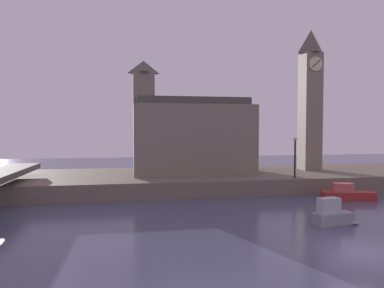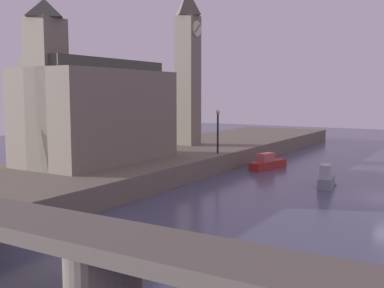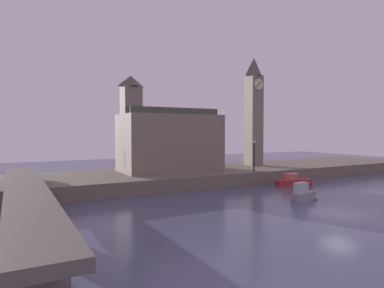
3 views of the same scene
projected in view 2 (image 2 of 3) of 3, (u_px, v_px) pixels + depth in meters
name	position (u px, v px, depth m)	size (l,w,h in m)	color
far_embankment	(144.00, 163.00, 39.81)	(70.00, 12.00, 1.50)	#6B6051
clock_tower	(188.00, 66.00, 46.45)	(2.18, 2.23, 15.35)	slate
parliament_hall	(95.00, 111.00, 35.21)	(12.21, 6.31, 11.36)	slate
bridge_span	(112.00, 257.00, 13.85)	(2.64, 28.96, 2.60)	#5B544C
streetlamp	(218.00, 126.00, 40.09)	(0.36, 0.36, 3.79)	black
boat_dinghy_red	(269.00, 163.00, 41.68)	(4.97, 2.03, 1.60)	maroon
boat_cruiser_grey	(327.00, 179.00, 33.36)	(3.11, 1.34, 1.69)	gray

